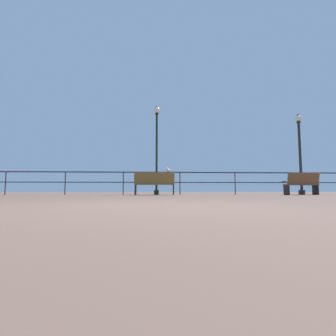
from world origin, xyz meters
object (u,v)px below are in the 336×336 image
at_px(lamppost_center, 157,142).
at_px(lamppost_right, 300,149).
at_px(bench_near_left, 154,183).
at_px(bench_near_right, 302,183).
at_px(seagull_on_rail, 168,170).

bearing_deg(lamppost_center, lamppost_right, 0.00).
bearing_deg(lamppost_center, bench_near_left, -95.70).
height_order(lamppost_center, lamppost_right, lamppost_center).
distance_m(bench_near_right, lamppost_center, 7.02).
xyz_separation_m(lamppost_right, seagull_on_rail, (-6.68, -0.20, -1.09)).
xyz_separation_m(bench_near_left, seagull_on_rail, (0.66, 0.83, 0.63)).
xyz_separation_m(lamppost_center, seagull_on_rail, (0.55, -0.20, -1.40)).
xyz_separation_m(bench_near_left, lamppost_center, (0.10, 1.03, 2.03)).
height_order(bench_near_left, lamppost_center, lamppost_center).
xyz_separation_m(bench_near_left, bench_near_right, (6.75, 0.00, 0.00)).
distance_m(lamppost_right, seagull_on_rail, 6.77).
relative_size(bench_near_left, seagull_on_rail, 5.14).
xyz_separation_m(bench_near_right, seagull_on_rail, (-6.09, 0.82, 0.63)).
distance_m(bench_near_left, lamppost_center, 2.28).
bearing_deg(lamppost_center, bench_near_right, -8.74).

